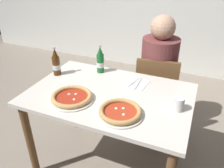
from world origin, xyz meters
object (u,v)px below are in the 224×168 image
Objects in this scene: dining_table_main at (109,105)px; pizza_margherita_near at (72,97)px; pizza_marinara_far at (120,112)px; napkin_with_cutlery at (136,84)px; diner_seated at (157,79)px; beer_bottle_left at (56,63)px; paper_cup at (178,104)px; chair_behind_table at (156,91)px; beer_bottle_center at (100,61)px.

dining_table_main is 3.82× the size of pizza_margherita_near.
napkin_with_cutlery is at bearing 94.34° from pizza_marinara_far.
diner_seated reaches higher than pizza_marinara_far.
paper_cup is at bearing -7.00° from beer_bottle_left.
pizza_marinara_far is at bearing 78.03° from chair_behind_table.
napkin_with_cutlery is at bearing -13.93° from beer_bottle_center.
beer_bottle_left is 1.00× the size of beer_bottle_center.
dining_table_main is 4.86× the size of beer_bottle_left.
pizza_marinara_far is at bearing -24.57° from beer_bottle_left.
paper_cup is at bearing -67.91° from diner_seated.
diner_seated is at bearing 71.23° from dining_table_main.
beer_bottle_center is 0.78m from paper_cup.
diner_seated is 0.49m from napkin_with_cutlery.
pizza_marinara_far is 0.43m from napkin_with_cutlery.
diner_seated is 0.90m from pizza_marinara_far.
beer_bottle_left is at bearing 25.78° from chair_behind_table.
chair_behind_table is 0.99m from beer_bottle_left.
diner_seated is at bearing 39.85° from beer_bottle_center.
napkin_with_cutlery is (-0.03, 0.42, -0.02)m from pizza_marinara_far.
dining_table_main is at bearing 177.48° from paper_cup.
pizza_margherita_near is at bearing -131.09° from napkin_with_cutlery.
diner_seated reaches higher than beer_bottle_center.
chair_behind_table is 2.70× the size of pizza_margherita_near.
dining_table_main is at bearing -123.48° from napkin_with_cutlery.
chair_behind_table is (0.23, 0.61, -0.15)m from dining_table_main.
dining_table_main is at bearing -11.13° from beer_bottle_left.
diner_seated is at bearing 79.13° from napkin_with_cutlery.
chair_behind_table is 3.44× the size of beer_bottle_center.
pizza_margherita_near is at bearing -117.00° from diner_seated.
beer_bottle_center reaches higher than chair_behind_table.
beer_bottle_left is 2.60× the size of paper_cup.
dining_table_main is 0.59m from beer_bottle_left.
pizza_margherita_near reaches higher than dining_table_main.
dining_table_main is 0.99× the size of diner_seated.
napkin_with_cutlery is 0.43m from paper_cup.
chair_behind_table is 0.70× the size of diner_seated.
diner_seated is at bearing -87.02° from chair_behind_table.
pizza_margherita_near is 3.31× the size of paper_cup.
paper_cup reaches higher than dining_table_main.
diner_seated is 4.89× the size of beer_bottle_center.
diner_seated is (0.22, 0.66, -0.05)m from dining_table_main.
paper_cup is (0.71, 0.17, 0.03)m from pizza_margherita_near.
beer_bottle_center reaches higher than dining_table_main.
paper_cup reaches higher than pizza_margherita_near.
diner_seated is at bearing 63.00° from pizza_margherita_near.
chair_behind_table is at bearing 76.58° from napkin_with_cutlery.
pizza_marinara_far reaches higher than dining_table_main.
beer_bottle_center reaches higher than pizza_margherita_near.
dining_table_main is 4.86× the size of beer_bottle_center.
beer_bottle_center is at bearing 90.64° from pizza_margherita_near.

